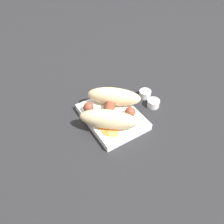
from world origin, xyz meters
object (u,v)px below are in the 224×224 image
at_px(food_tray, 112,117).
at_px(sausage, 109,110).
at_px(condiment_cup_far, 145,94).
at_px(bread_roll, 111,107).
at_px(condiment_cup_near, 153,104).

distance_m(food_tray, sausage, 0.03).
relative_size(food_tray, sausage, 1.56).
distance_m(sausage, condiment_cup_far, 0.17).
relative_size(bread_roll, condiment_cup_far, 5.55).
distance_m(condiment_cup_near, condiment_cup_far, 0.06).
height_order(food_tray, condiment_cup_near, condiment_cup_near).
distance_m(food_tray, condiment_cup_far, 0.16).
xyz_separation_m(food_tray, condiment_cup_far, (0.03, -0.16, -0.00)).
xyz_separation_m(bread_roll, condiment_cup_far, (0.03, -0.16, -0.04)).
bearing_deg(food_tray, sausage, 34.69).
bearing_deg(food_tray, bread_roll, 88.13).
height_order(food_tray, sausage, sausage).
height_order(bread_roll, condiment_cup_near, bread_roll).
bearing_deg(condiment_cup_far, condiment_cup_near, 172.19).
distance_m(bread_roll, sausage, 0.02).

